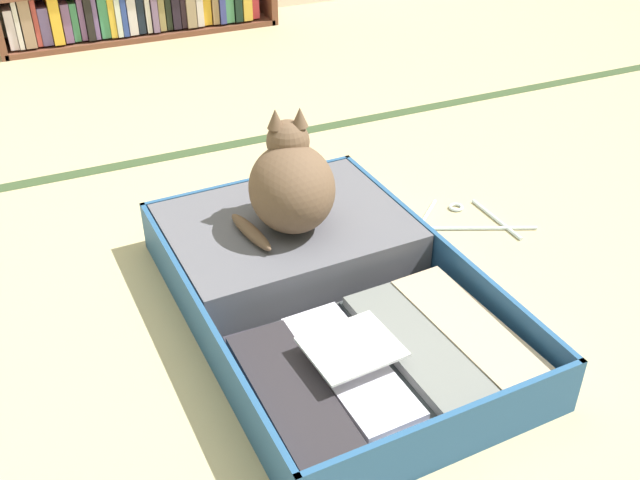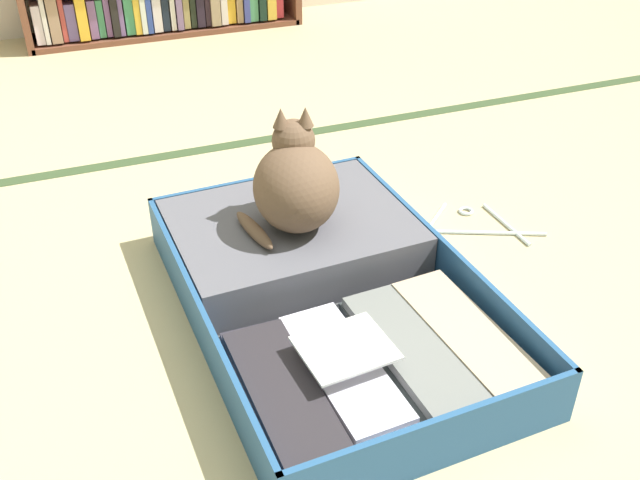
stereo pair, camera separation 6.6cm
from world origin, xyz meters
The scene contains 5 objects.
ground_plane centered at (0.00, 0.00, 0.00)m, with size 10.00×10.00×0.00m, color tan.
tatami_border centered at (0.00, 1.00, 0.00)m, with size 4.80×0.05×0.00m.
open_suitcase centered at (0.11, 0.14, 0.05)m, with size 0.63×0.95×0.13m.
black_cat centered at (0.11, 0.29, 0.23)m, with size 0.27×0.28×0.28m.
clothes_hanger centered at (0.61, 0.29, 0.01)m, with size 0.37×0.26×0.01m.
Camera 1 is at (-0.42, -1.08, 1.05)m, focal length 40.81 mm.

